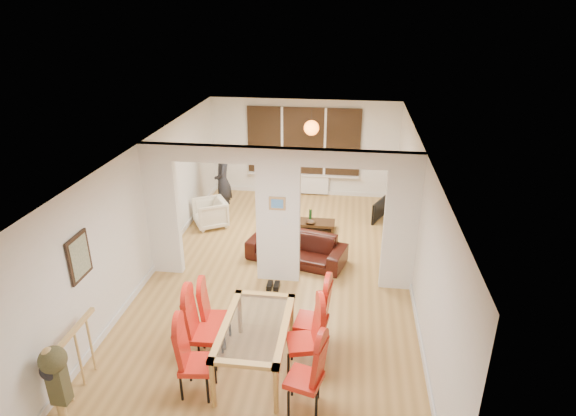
% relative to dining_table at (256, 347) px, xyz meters
% --- Properties ---
extents(floor, '(5.00, 9.00, 0.01)m').
position_rel_dining_table_xyz_m(floor, '(-0.05, 2.50, -0.39)').
color(floor, '#B58A49').
rests_on(floor, ground).
extents(room_walls, '(5.00, 9.00, 2.60)m').
position_rel_dining_table_xyz_m(room_walls, '(-0.05, 2.50, 0.91)').
color(room_walls, silver).
rests_on(room_walls, floor).
extents(divider_wall, '(5.00, 0.18, 2.60)m').
position_rel_dining_table_xyz_m(divider_wall, '(-0.05, 2.50, 0.91)').
color(divider_wall, white).
rests_on(divider_wall, floor).
extents(bay_window_blinds, '(3.00, 0.08, 1.80)m').
position_rel_dining_table_xyz_m(bay_window_blinds, '(-0.05, 6.94, 1.11)').
color(bay_window_blinds, black).
rests_on(bay_window_blinds, room_walls).
extents(radiator, '(1.40, 0.08, 0.50)m').
position_rel_dining_table_xyz_m(radiator, '(-0.05, 6.90, -0.09)').
color(radiator, white).
rests_on(radiator, floor).
extents(pendant_light, '(0.36, 0.36, 0.36)m').
position_rel_dining_table_xyz_m(pendant_light, '(0.25, 5.80, 1.76)').
color(pendant_light, orange).
rests_on(pendant_light, room_walls).
extents(stair_newel, '(0.40, 1.20, 1.10)m').
position_rel_dining_table_xyz_m(stair_newel, '(-2.30, -0.70, 0.16)').
color(stair_newel, tan).
rests_on(stair_newel, floor).
extents(wall_poster, '(0.04, 0.52, 0.67)m').
position_rel_dining_table_xyz_m(wall_poster, '(-2.52, 0.10, 1.21)').
color(wall_poster, gray).
rests_on(wall_poster, room_walls).
extents(pillar_photo, '(0.30, 0.03, 0.25)m').
position_rel_dining_table_xyz_m(pillar_photo, '(-0.05, 2.40, 1.21)').
color(pillar_photo, '#4C8CD8').
rests_on(pillar_photo, divider_wall).
extents(dining_table, '(0.93, 1.65, 0.77)m').
position_rel_dining_table_xyz_m(dining_table, '(0.00, 0.00, 0.00)').
color(dining_table, '#B08341').
rests_on(dining_table, floor).
extents(dining_chair_la, '(0.49, 0.49, 1.10)m').
position_rel_dining_table_xyz_m(dining_chair_la, '(-0.69, -0.55, 0.16)').
color(dining_chair_la, red).
rests_on(dining_chair_la, floor).
extents(dining_chair_lb, '(0.48, 0.48, 1.14)m').
position_rel_dining_table_xyz_m(dining_chair_lb, '(-0.76, 0.06, 0.18)').
color(dining_chair_lb, red).
rests_on(dining_chair_lb, floor).
extents(dining_chair_lc, '(0.45, 0.45, 1.02)m').
position_rel_dining_table_xyz_m(dining_chair_lc, '(-0.72, 0.49, 0.12)').
color(dining_chair_lc, red).
rests_on(dining_chair_lc, floor).
extents(dining_chair_ra, '(0.53, 0.53, 1.09)m').
position_rel_dining_table_xyz_m(dining_chair_ra, '(0.76, -0.63, 0.16)').
color(dining_chair_ra, red).
rests_on(dining_chair_ra, floor).
extents(dining_chair_rb, '(0.56, 0.56, 1.16)m').
position_rel_dining_table_xyz_m(dining_chair_rb, '(0.68, 0.05, 0.19)').
color(dining_chair_rb, red).
rests_on(dining_chair_rb, floor).
extents(dining_chair_rc, '(0.53, 0.53, 1.17)m').
position_rel_dining_table_xyz_m(dining_chair_rc, '(0.75, 0.53, 0.20)').
color(dining_chair_rc, red).
rests_on(dining_chair_rc, floor).
extents(sofa, '(2.12, 1.26, 0.58)m').
position_rel_dining_table_xyz_m(sofa, '(0.21, 3.22, -0.10)').
color(sofa, black).
rests_on(sofa, floor).
extents(armchair, '(0.98, 0.98, 0.66)m').
position_rel_dining_table_xyz_m(armchair, '(-2.00, 4.60, -0.06)').
color(armchair, beige).
rests_on(armchair, floor).
extents(person, '(0.71, 0.56, 1.73)m').
position_rel_dining_table_xyz_m(person, '(-1.86, 5.34, 0.48)').
color(person, black).
rests_on(person, floor).
extents(television, '(0.86, 0.48, 0.52)m').
position_rel_dining_table_xyz_m(television, '(1.90, 5.58, -0.13)').
color(television, black).
rests_on(television, floor).
extents(coffee_table, '(0.99, 0.69, 0.21)m').
position_rel_dining_table_xyz_m(coffee_table, '(0.47, 4.71, -0.28)').
color(coffee_table, '#332011').
rests_on(coffee_table, floor).
extents(bottle, '(0.07, 0.07, 0.26)m').
position_rel_dining_table_xyz_m(bottle, '(0.34, 4.83, -0.05)').
color(bottle, '#143F19').
rests_on(bottle, coffee_table).
extents(bowl, '(0.23, 0.23, 0.06)m').
position_rel_dining_table_xyz_m(bowl, '(0.37, 4.60, -0.15)').
color(bowl, '#332011').
rests_on(bowl, coffee_table).
extents(shoes, '(0.23, 0.24, 0.09)m').
position_rel_dining_table_xyz_m(shoes, '(-0.10, 2.13, -0.34)').
color(shoes, black).
rests_on(shoes, floor).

